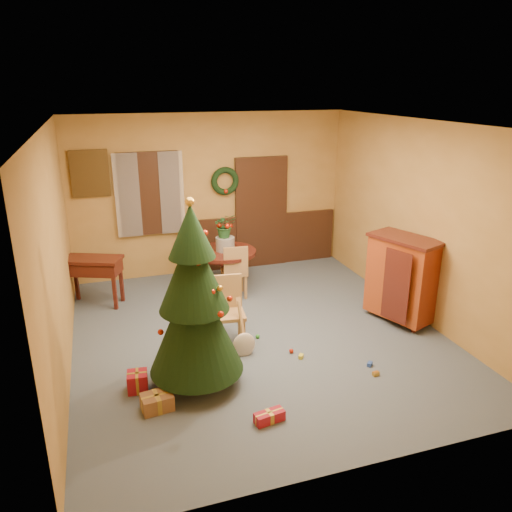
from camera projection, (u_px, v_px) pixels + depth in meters
name	position (u px, v px, depth m)	size (l,w,h in m)	color
room_envelope	(223.00, 212.00, 9.20)	(5.50, 5.50, 5.50)	#3B4656
dining_table	(226.00, 262.00, 8.44)	(1.04, 1.04, 0.71)	black
urn	(225.00, 244.00, 8.33)	(0.32, 0.32, 0.23)	slate
centerpiece_plant	(225.00, 225.00, 8.23)	(0.37, 0.32, 0.41)	#1E4C23
chair_near	(228.00, 308.00, 6.73)	(0.45, 0.45, 0.94)	#A27441
chair_far	(235.00, 270.00, 8.14)	(0.43, 0.43, 0.91)	#A27441
guitar	(244.00, 330.00, 6.42)	(0.31, 0.14, 0.72)	beige
plant_stand	(195.00, 259.00, 8.55)	(0.32, 0.32, 0.83)	black
stand_plant	(194.00, 230.00, 8.38)	(0.22, 0.18, 0.40)	#19471E
christmas_tree	(194.00, 301.00, 5.58)	(1.09, 1.09, 2.25)	#382111
writing_desk	(93.00, 270.00, 7.85)	(0.99, 0.75, 0.79)	black
sideboard	(402.00, 277.00, 7.28)	(0.86, 1.14, 1.30)	#560F09
gift_a	(157.00, 402.00, 5.43)	(0.36, 0.28, 0.18)	brown
gift_b	(138.00, 382.00, 5.76)	(0.25, 0.25, 0.23)	maroon
gift_c	(181.00, 381.00, 5.84)	(0.31, 0.34, 0.15)	brown
gift_d	(269.00, 417.00, 5.24)	(0.34, 0.19, 0.12)	maroon
toy_a	(370.00, 364.00, 6.28)	(0.08, 0.05, 0.05)	#24449F
toy_b	(258.00, 336.00, 6.95)	(0.06, 0.06, 0.06)	#298724
toy_c	(301.00, 356.00, 6.45)	(0.08, 0.05, 0.05)	gold
toy_d	(291.00, 351.00, 6.58)	(0.06, 0.06, 0.06)	#B3220B
toy_e	(376.00, 374.00, 6.07)	(0.08, 0.05, 0.05)	gold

